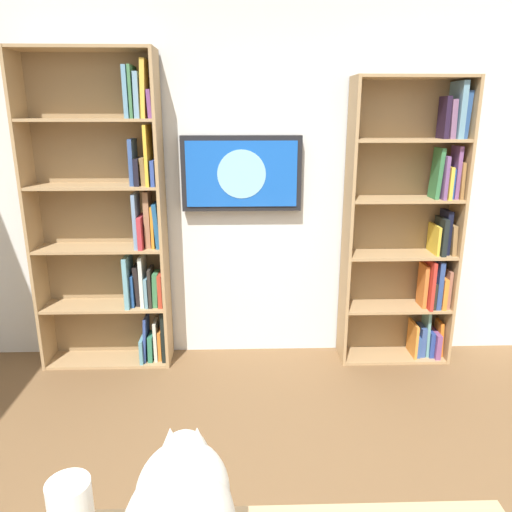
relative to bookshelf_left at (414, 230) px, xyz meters
name	(u,v)px	position (x,y,z in m)	size (l,w,h in m)	color
wall_back	(251,181)	(1.19, -0.17, 0.34)	(4.52, 0.06, 2.70)	silver
bookshelf_left	(414,230)	(0.00, 0.00, 0.00)	(0.82, 0.28, 2.07)	tan
bookshelf_right	(115,221)	(2.17, 0.00, 0.08)	(0.94, 0.28, 2.24)	tan
wall_mounted_tv	(242,174)	(1.26, -0.08, 0.40)	(0.86, 0.07, 0.53)	black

